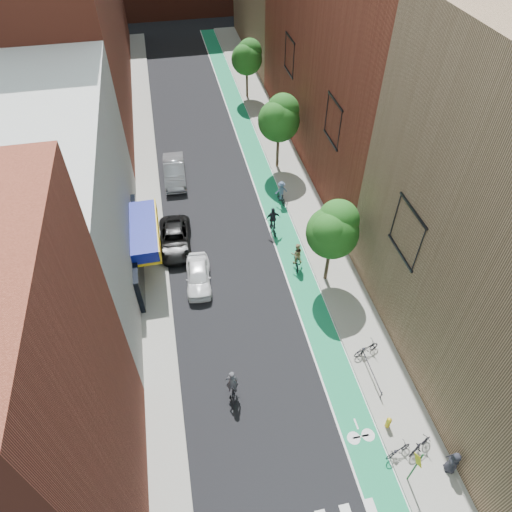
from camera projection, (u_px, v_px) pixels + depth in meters
ground at (282, 434)px, 24.00m from camera, size 160.00×160.00×0.00m
bike_lane at (255, 157)px, 42.53m from camera, size 2.00×68.00×0.01m
sidewalk_left at (147, 169)px, 41.02m from camera, size 2.00×68.00×0.15m
sidewalk_right at (281, 153)px, 42.85m from camera, size 3.00×68.00×0.15m
building_left_white at (55, 208)px, 27.81m from camera, size 8.00×20.00×12.00m
building_right_mid_red at (354, 26)px, 35.91m from camera, size 8.00×28.00×22.00m
tree_near at (333, 229)px, 28.44m from camera, size 3.40×3.36×6.42m
tree_mid at (279, 117)px, 37.94m from camera, size 3.55×3.53×6.74m
tree_far at (247, 57)px, 47.89m from camera, size 3.30×3.25×6.21m
sign_pole at (415, 466)px, 21.07m from camera, size 0.13×0.71×3.00m
parked_car_white at (198, 276)px, 31.02m from camera, size 1.96×4.21×1.39m
parked_car_black at (175, 239)px, 33.60m from camera, size 2.68×5.17×1.39m
parked_car_silver at (174, 171)px, 39.48m from camera, size 1.96×5.16×1.68m
cyclist_lead at (232, 388)px, 25.06m from camera, size 0.90×1.96×2.20m
cyclist_lane_near at (297, 258)px, 32.01m from camera, size 0.91×1.85×2.06m
cyclist_lane_mid at (273, 223)px, 34.59m from camera, size 1.12×1.64×2.24m
cyclist_lane_far at (281, 193)px, 37.16m from camera, size 1.15×1.63×1.98m
parked_bike_near at (398, 450)px, 22.85m from camera, size 1.60×0.93×0.80m
parked_bike_mid at (420, 445)px, 22.94m from camera, size 1.67×1.10×0.98m
parked_bike_far at (366, 349)px, 27.02m from camera, size 1.81×1.03×0.90m
pedestrian at (453, 462)px, 22.04m from camera, size 0.64×0.86×1.62m
fire_hydrant at (388, 422)px, 23.85m from camera, size 0.28×0.28×0.79m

